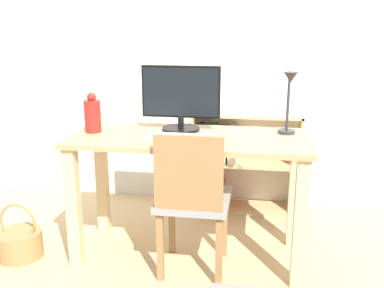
{
  "coord_description": "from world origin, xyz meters",
  "views": [
    {
      "loc": [
        0.4,
        -2.46,
        1.41
      ],
      "look_at": [
        0.0,
        0.1,
        0.68
      ],
      "focal_mm": 42.0,
      "sensor_mm": 36.0,
      "label": 1
    }
  ],
  "objects_px": {
    "basket": "(20,242)",
    "monitor": "(181,96)",
    "keyboard": "(182,137)",
    "desk_lamp": "(289,97)",
    "vase": "(93,115)",
    "bookshelf": "(228,163)",
    "chair": "(192,197)"
  },
  "relations": [
    {
      "from": "monitor",
      "to": "chair",
      "type": "distance_m",
      "value": 0.61
    },
    {
      "from": "keyboard",
      "to": "chair",
      "type": "height_order",
      "value": "chair"
    },
    {
      "from": "monitor",
      "to": "basket",
      "type": "height_order",
      "value": "monitor"
    },
    {
      "from": "chair",
      "to": "basket",
      "type": "relative_size",
      "value": 2.45
    },
    {
      "from": "desk_lamp",
      "to": "bookshelf",
      "type": "height_order",
      "value": "desk_lamp"
    },
    {
      "from": "basket",
      "to": "monitor",
      "type": "bearing_deg",
      "value": 18.07
    },
    {
      "from": "desk_lamp",
      "to": "basket",
      "type": "xyz_separation_m",
      "value": [
        -1.58,
        -0.27,
        -0.89
      ]
    },
    {
      "from": "monitor",
      "to": "bookshelf",
      "type": "relative_size",
      "value": 0.6
    },
    {
      "from": "keyboard",
      "to": "desk_lamp",
      "type": "xyz_separation_m",
      "value": [
        0.59,
        0.15,
        0.22
      ]
    },
    {
      "from": "desk_lamp",
      "to": "chair",
      "type": "height_order",
      "value": "desk_lamp"
    },
    {
      "from": "vase",
      "to": "desk_lamp",
      "type": "relative_size",
      "value": 0.64
    },
    {
      "from": "monitor",
      "to": "vase",
      "type": "xyz_separation_m",
      "value": [
        -0.51,
        -0.13,
        -0.1
      ]
    },
    {
      "from": "keyboard",
      "to": "vase",
      "type": "distance_m",
      "value": 0.56
    },
    {
      "from": "keyboard",
      "to": "vase",
      "type": "height_order",
      "value": "vase"
    },
    {
      "from": "vase",
      "to": "chair",
      "type": "relative_size",
      "value": 0.28
    },
    {
      "from": "basket",
      "to": "bookshelf",
      "type": "bearing_deg",
      "value": 37.84
    },
    {
      "from": "chair",
      "to": "basket",
      "type": "bearing_deg",
      "value": -178.8
    },
    {
      "from": "monitor",
      "to": "desk_lamp",
      "type": "height_order",
      "value": "monitor"
    },
    {
      "from": "monitor",
      "to": "keyboard",
      "type": "xyz_separation_m",
      "value": [
        0.04,
        -0.19,
        -0.2
      ]
    },
    {
      "from": "keyboard",
      "to": "basket",
      "type": "xyz_separation_m",
      "value": [
        -0.99,
        -0.12,
        -0.68
      ]
    },
    {
      "from": "vase",
      "to": "bookshelf",
      "type": "bearing_deg",
      "value": 44.72
    },
    {
      "from": "desk_lamp",
      "to": "bookshelf",
      "type": "xyz_separation_m",
      "value": [
        -0.38,
        0.66,
        -0.62
      ]
    },
    {
      "from": "monitor",
      "to": "chair",
      "type": "height_order",
      "value": "monitor"
    },
    {
      "from": "bookshelf",
      "to": "desk_lamp",
      "type": "bearing_deg",
      "value": -60.02
    },
    {
      "from": "desk_lamp",
      "to": "chair",
      "type": "relative_size",
      "value": 0.44
    },
    {
      "from": "monitor",
      "to": "vase",
      "type": "height_order",
      "value": "monitor"
    },
    {
      "from": "monitor",
      "to": "basket",
      "type": "distance_m",
      "value": 1.33
    },
    {
      "from": "monitor",
      "to": "desk_lamp",
      "type": "distance_m",
      "value": 0.63
    },
    {
      "from": "keyboard",
      "to": "basket",
      "type": "bearing_deg",
      "value": -173.33
    },
    {
      "from": "desk_lamp",
      "to": "chair",
      "type": "bearing_deg",
      "value": -150.37
    },
    {
      "from": "keyboard",
      "to": "desk_lamp",
      "type": "bearing_deg",
      "value": 14.46
    },
    {
      "from": "monitor",
      "to": "bookshelf",
      "type": "bearing_deg",
      "value": 68.39
    }
  ]
}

